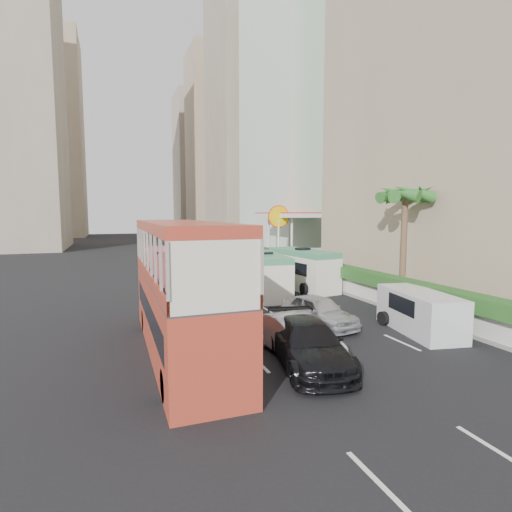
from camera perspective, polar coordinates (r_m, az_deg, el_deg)
name	(u,v)px	position (r m, az deg, el deg)	size (l,w,h in m)	color
ground_plane	(319,336)	(18.14, 8.97, -11.20)	(200.00, 200.00, 0.00)	black
double_decker_bus	(181,288)	(15.59, -10.63, -4.50)	(2.50, 11.00, 5.06)	#B33B26
car_silver_lane_a	(295,355)	(15.69, 5.59, -13.93)	(1.59, 4.55, 1.50)	silver
car_silver_lane_b	(318,326)	(19.59, 8.88, -9.90)	(1.77, 4.39, 1.50)	silver
car_black	(308,365)	(14.82, 7.39, -15.19)	(2.19, 5.40, 1.57)	black
van_asset	(226,274)	(35.86, -4.24, -2.57)	(2.39, 5.19, 1.44)	silver
minibus_near	(265,275)	(26.27, 1.30, -2.69)	(2.06, 6.18, 2.74)	silver
minibus_far	(303,269)	(28.85, 6.67, -1.89)	(2.10, 6.29, 2.79)	silver
panel_van_near	(419,312)	(19.73, 22.32, -7.39)	(1.85, 4.62, 1.85)	silver
panel_van_far	(254,259)	(38.85, -0.28, -0.50)	(1.86, 4.65, 1.86)	silver
sidewalk	(281,262)	(44.07, 3.52, -0.84)	(6.00, 120.00, 0.18)	#99968C
kerb_wall	(303,271)	(32.94, 6.68, -2.16)	(0.30, 44.00, 1.00)	silver
hedge	(303,261)	(32.83, 6.70, -0.69)	(1.10, 44.00, 0.70)	#2D6626
palm_tree	(404,247)	(25.17, 20.33, 1.17)	(0.36, 0.36, 6.40)	brown
shell_station	(297,239)	(42.44, 5.86, 2.48)	(6.50, 8.00, 5.50)	silver
tower_stripe	(318,33)	(60.60, 8.79, 28.93)	(16.00, 18.00, 58.00)	white
tower_mid	(256,109)	(80.21, -0.06, 20.21)	(16.00, 16.00, 50.00)	tan
tower_far_a	(218,146)	(101.78, -5.38, 15.42)	(14.00, 14.00, 44.00)	tan
tower_far_b	(200,164)	(122.70, -8.03, 12.83)	(14.00, 14.00, 40.00)	tan
tower_left_b	(45,137)	(107.46, -27.89, 14.80)	(16.00, 16.00, 46.00)	tan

